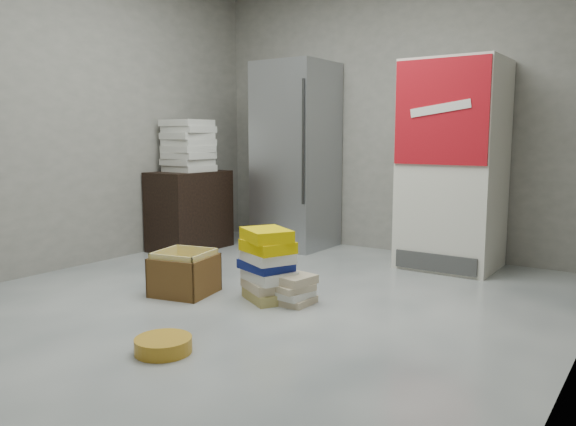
% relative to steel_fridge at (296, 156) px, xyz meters
% --- Properties ---
extents(ground, '(5.00, 5.00, 0.00)m').
position_rel_steel_fridge_xyz_m(ground, '(0.90, -2.13, -0.95)').
color(ground, silver).
rests_on(ground, ground).
extents(room_shell, '(4.04, 5.04, 2.82)m').
position_rel_steel_fridge_xyz_m(room_shell, '(0.90, -2.13, 0.85)').
color(room_shell, gray).
rests_on(room_shell, ground).
extents(steel_fridge, '(0.70, 0.72, 1.90)m').
position_rel_steel_fridge_xyz_m(steel_fridge, '(0.00, 0.00, 0.00)').
color(steel_fridge, '#9DA0A5').
rests_on(steel_fridge, ground).
extents(coke_cooler, '(0.80, 0.73, 1.80)m').
position_rel_steel_fridge_xyz_m(coke_cooler, '(1.65, -0.01, -0.05)').
color(coke_cooler, silver).
rests_on(coke_cooler, ground).
extents(wood_shelf, '(0.50, 0.80, 0.80)m').
position_rel_steel_fridge_xyz_m(wood_shelf, '(-0.83, -0.73, -0.55)').
color(wood_shelf, black).
rests_on(wood_shelf, ground).
extents(supply_box_stack, '(0.44, 0.44, 0.52)m').
position_rel_steel_fridge_xyz_m(supply_box_stack, '(-0.82, -0.73, 0.11)').
color(supply_box_stack, beige).
rests_on(supply_box_stack, wood_shelf).
extents(phonebook_stack_main, '(0.46, 0.44, 0.52)m').
position_rel_steel_fridge_xyz_m(phonebook_stack_main, '(0.94, -1.77, -0.69)').
color(phonebook_stack_main, '#A39451').
rests_on(phonebook_stack_main, ground).
extents(phonebook_stack_side, '(0.38, 0.33, 0.20)m').
position_rel_steel_fridge_xyz_m(phonebook_stack_side, '(1.10, -1.73, -0.85)').
color(phonebook_stack_side, '#BEAB8B').
rests_on(phonebook_stack_side, ground).
extents(cardboard_box, '(0.48, 0.48, 0.32)m').
position_rel_steel_fridge_xyz_m(cardboard_box, '(0.34, -1.98, -0.82)').
color(cardboard_box, yellow).
rests_on(cardboard_box, ground).
extents(bucket_lid, '(0.32, 0.32, 0.08)m').
position_rel_steel_fridge_xyz_m(bucket_lid, '(1.06, -2.86, -0.91)').
color(bucket_lid, '#C28B21').
rests_on(bucket_lid, ground).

